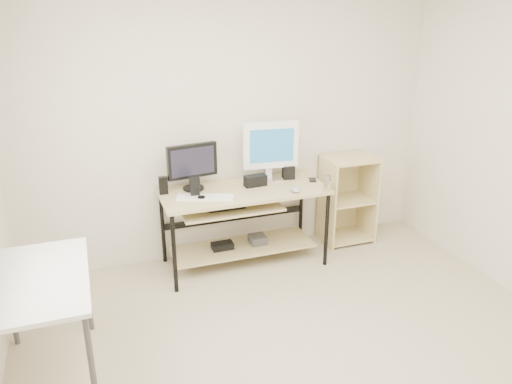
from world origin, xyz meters
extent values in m
cube|color=#BBAF90|center=(0.00, 0.00, -0.01)|extent=(4.00, 4.00, 0.01)
cube|color=silver|center=(0.00, 2.00, 1.30)|extent=(4.00, 0.01, 2.60)
cube|color=tan|center=(0.00, 1.66, 0.73)|extent=(1.50, 0.65, 0.03)
cube|color=tan|center=(-0.15, 1.60, 0.62)|extent=(0.90, 0.49, 0.02)
cube|color=tan|center=(0.00, 1.71, 0.15)|extent=(1.35, 0.46, 0.02)
cube|color=black|center=(-0.20, 1.60, 0.64)|extent=(0.33, 0.22, 0.01)
cylinder|color=black|center=(0.05, 1.55, 0.64)|extent=(0.14, 0.01, 0.01)
cube|color=#414143|center=(0.15, 1.71, 0.20)|extent=(0.15, 0.15, 0.08)
cube|color=black|center=(-0.20, 1.71, 0.19)|extent=(0.20, 0.12, 0.06)
cylinder|color=black|center=(-0.71, 1.37, 0.36)|extent=(0.04, 0.04, 0.72)
cylinder|color=black|center=(-0.71, 1.94, 0.36)|extent=(0.04, 0.04, 0.72)
cylinder|color=black|center=(0.71, 1.37, 0.36)|extent=(0.04, 0.04, 0.72)
cylinder|color=black|center=(0.71, 1.94, 0.36)|extent=(0.04, 0.04, 0.72)
cube|color=white|center=(-1.68, 0.60, 0.73)|extent=(0.60, 1.00, 0.03)
cylinder|color=#414143|center=(-1.94, 1.06, 0.36)|extent=(0.04, 0.04, 0.72)
cylinder|color=#414143|center=(-1.42, 0.14, 0.36)|extent=(0.04, 0.04, 0.72)
cylinder|color=#414143|center=(-1.42, 1.06, 0.36)|extent=(0.04, 0.04, 0.72)
cube|color=#DAC888|center=(0.91, 1.78, 0.45)|extent=(0.02, 0.40, 0.90)
cube|color=#DAC888|center=(1.39, 1.78, 0.45)|extent=(0.02, 0.40, 0.90)
cube|color=#DAC888|center=(1.15, 1.97, 0.45)|extent=(0.50, 0.02, 0.90)
cube|color=#DAC888|center=(1.15, 1.78, 0.04)|extent=(0.46, 0.38, 0.02)
cube|color=#DAC888|center=(1.15, 1.78, 0.45)|extent=(0.46, 0.38, 0.02)
cube|color=#DAC888|center=(1.15, 1.78, 0.88)|extent=(0.46, 0.38, 0.02)
cylinder|color=black|center=(-0.43, 1.81, 0.76)|extent=(0.19, 0.19, 0.02)
cylinder|color=black|center=(-0.43, 1.81, 0.82)|extent=(0.04, 0.04, 0.10)
cube|color=black|center=(-0.43, 1.81, 1.02)|extent=(0.46, 0.11, 0.31)
cube|color=black|center=(-0.43, 1.78, 1.02)|extent=(0.39, 0.06, 0.24)
cube|color=silver|center=(0.32, 1.82, 0.76)|extent=(0.19, 0.17, 0.02)
cylinder|color=silver|center=(0.32, 1.82, 0.82)|extent=(0.05, 0.05, 0.10)
cube|color=white|center=(0.32, 1.82, 1.09)|extent=(0.53, 0.11, 0.44)
cube|color=#216191|center=(0.32, 1.80, 1.09)|extent=(0.44, 0.06, 0.35)
cube|color=white|center=(-0.38, 1.56, 0.76)|extent=(0.51, 0.30, 0.02)
ellipsoid|color=#ACACB0|center=(0.41, 1.44, 0.77)|extent=(0.09, 0.13, 0.04)
cube|color=black|center=(0.13, 1.70, 0.80)|extent=(0.21, 0.10, 0.10)
cube|color=black|center=(-0.45, 1.63, 0.78)|extent=(0.08, 0.08, 0.07)
cube|color=black|center=(-0.45, 1.63, 0.87)|extent=(0.09, 0.09, 0.10)
cube|color=black|center=(0.50, 1.80, 0.81)|extent=(0.12, 0.12, 0.13)
cube|color=black|center=(-0.70, 1.78, 0.83)|extent=(0.08, 0.05, 0.16)
cylinder|color=black|center=(-0.42, 1.53, 0.76)|extent=(0.08, 0.08, 0.03)
cube|color=black|center=(0.69, 1.67, 0.75)|extent=(0.10, 0.13, 0.01)
cylinder|color=#A67E4B|center=(0.70, 1.38, 0.75)|extent=(0.09, 0.09, 0.01)
cylinder|color=white|center=(0.70, 1.38, 0.82)|extent=(0.07, 0.07, 0.13)
camera|label=1|loc=(-1.31, -2.36, 2.32)|focal=35.00mm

